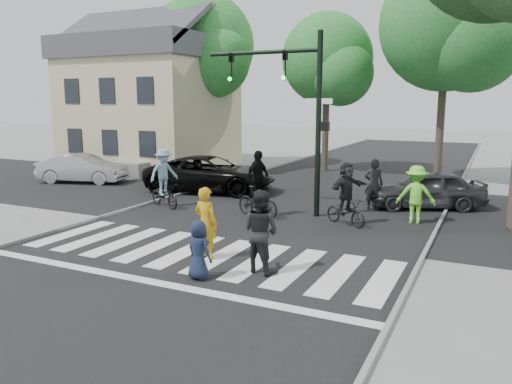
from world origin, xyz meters
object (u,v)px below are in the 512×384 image
pedestrian_adult (261,231)px  car_grey (426,189)px  cyclist_mid (258,190)px  car_silver (82,168)px  pedestrian_woman (206,223)px  pedestrian_child (199,250)px  car_suv (210,174)px  cyclist_left (164,182)px  cyclist_right (346,197)px  traffic_signal (294,98)px

pedestrian_adult → car_grey: (2.44, 8.72, -0.26)m
cyclist_mid → car_silver: size_ratio=0.54×
pedestrian_woman → pedestrian_child: 1.46m
pedestrian_child → car_silver: (-11.88, 8.59, 0.02)m
cyclist_mid → pedestrian_adult: bearing=-63.6°
car_suv → cyclist_mid: bearing=-141.8°
pedestrian_adult → cyclist_left: size_ratio=0.89×
cyclist_mid → car_grey: 6.20m
cyclist_left → car_suv: size_ratio=0.39×
pedestrian_child → pedestrian_adult: size_ratio=0.69×
car_silver → cyclist_right: bearing=-117.5°
pedestrian_child → car_suv: (-5.23, 9.17, 0.11)m
pedestrian_adult → traffic_signal: bearing=-62.8°
pedestrian_adult → cyclist_right: 5.07m
pedestrian_woman → cyclist_mid: cyclist_mid is taller
pedestrian_woman → pedestrian_adult: (1.61, -0.30, 0.06)m
pedestrian_woman → car_suv: bearing=-51.7°
pedestrian_child → cyclist_right: (1.54, 6.05, 0.23)m
car_suv → car_grey: car_suv is taller
cyclist_mid → car_silver: bearing=165.4°
pedestrian_child → cyclist_right: bearing=-88.5°
traffic_signal → car_suv: (-4.72, 2.39, -3.14)m
car_suv → car_silver: (-6.66, -0.59, -0.08)m
cyclist_left → car_suv: cyclist_left is taller
pedestrian_child → pedestrian_adult: bearing=-119.0°
car_suv → car_grey: size_ratio=1.36×
traffic_signal → cyclist_left: traffic_signal is taller
cyclist_mid → cyclist_right: cyclist_mid is taller
cyclist_mid → traffic_signal: bearing=45.5°
pedestrian_woman → car_suv: 9.12m
pedestrian_child → car_grey: 10.32m
traffic_signal → car_grey: size_ratio=1.49×
pedestrian_child → cyclist_mid: (-1.41, 5.87, 0.26)m
cyclist_left → cyclist_mid: size_ratio=0.96×
traffic_signal → pedestrian_adult: 6.66m
traffic_signal → car_grey: (3.95, 2.95, -3.21)m
pedestrian_adult → car_silver: size_ratio=0.46×
cyclist_mid → car_grey: size_ratio=0.55×
pedestrian_child → car_suv: car_suv is taller
pedestrian_woman → pedestrian_adult: bearing=177.5°
pedestrian_woman → car_silver: pedestrian_woman is taller
pedestrian_child → cyclist_left: bearing=-32.7°
pedestrian_child → pedestrian_adult: 1.45m
traffic_signal → pedestrian_woman: traffic_signal is taller
cyclist_mid → car_grey: (4.85, 3.86, -0.22)m
car_suv → car_silver: 6.68m
car_silver → car_grey: size_ratio=1.02×
car_silver → car_grey: bearing=-102.5°
traffic_signal → pedestrian_woman: (-0.10, -5.48, -3.01)m
pedestrian_child → cyclist_left: 7.71m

